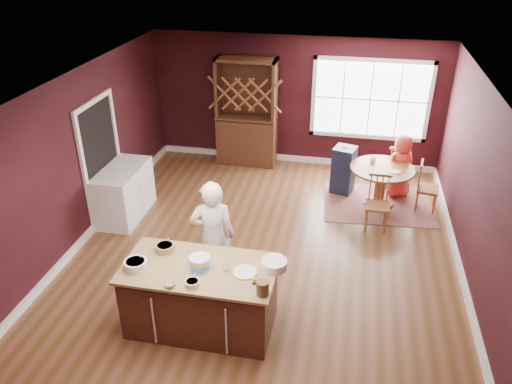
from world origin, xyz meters
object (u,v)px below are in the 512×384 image
(kitchen_island, at_px, (201,298))
(washer, at_px, (116,201))
(baker, at_px, (213,237))
(chair_south, at_px, (378,203))
(chair_east, at_px, (428,187))
(high_chair, at_px, (343,169))
(dining_table, at_px, (381,178))
(layer_cake, at_px, (200,262))
(toddler, at_px, (342,154))
(hutch, at_px, (247,113))
(chair_north, at_px, (395,165))
(seated_woman, at_px, (401,166))
(dryer, at_px, (132,184))

(kitchen_island, bearing_deg, washer, 135.72)
(baker, bearing_deg, chair_south, -152.57)
(chair_east, relative_size, high_chair, 0.97)
(baker, relative_size, washer, 1.86)
(dining_table, distance_m, layer_cake, 4.36)
(kitchen_island, distance_m, toddler, 4.34)
(kitchen_island, xyz_separation_m, dining_table, (2.30, 3.69, 0.10))
(kitchen_island, height_order, hutch, hutch)
(kitchen_island, xyz_separation_m, chair_north, (2.59, 4.50, 0.02))
(seated_woman, xyz_separation_m, hutch, (-3.15, 0.90, 0.52))
(hutch, xyz_separation_m, dryer, (-1.64, -2.30, -0.68))
(high_chair, relative_size, washer, 1.05)
(chair_north, relative_size, toddler, 3.54)
(kitchen_island, bearing_deg, chair_south, 51.76)
(baker, distance_m, high_chair, 3.69)
(layer_cake, relative_size, toddler, 1.36)
(dining_table, relative_size, hutch, 0.51)
(chair_east, xyz_separation_m, chair_south, (-0.90, -0.82, 0.02))
(washer, bearing_deg, seated_woman, 23.10)
(chair_south, xyz_separation_m, chair_north, (0.36, 1.67, -0.02))
(chair_east, bearing_deg, chair_north, 41.00)
(chair_south, height_order, high_chair, chair_south)
(seated_woman, bearing_deg, high_chair, -28.76)
(layer_cake, xyz_separation_m, hutch, (-0.50, 5.01, 0.14))
(chair_south, relative_size, toddler, 3.73)
(dining_table, distance_m, chair_north, 0.86)
(toddler, xyz_separation_m, dryer, (-3.68, -1.32, -0.35))
(baker, xyz_separation_m, dryer, (-2.09, 1.95, -0.40))
(chair_south, bearing_deg, dryer, -178.06)
(dryer, bearing_deg, chair_north, 20.59)
(toddler, bearing_deg, seated_woman, 4.39)
(chair_north, bearing_deg, washer, 18.22)
(dining_table, xyz_separation_m, baker, (-2.34, -2.92, 0.32))
(kitchen_island, bearing_deg, dining_table, 58.13)
(baker, bearing_deg, layer_cake, 79.42)
(baker, height_order, toddler, baker)
(baker, height_order, chair_north, baker)
(chair_north, xyz_separation_m, high_chair, (-0.98, -0.44, 0.02))
(layer_cake, height_order, toddler, layer_cake)
(layer_cake, distance_m, chair_south, 3.62)
(baker, distance_m, chair_north, 4.58)
(kitchen_island, xyz_separation_m, toddler, (1.55, 4.04, 0.37))
(chair_north, relative_size, seated_woman, 0.75)
(kitchen_island, xyz_separation_m, hutch, (-0.49, 5.02, 0.70))
(layer_cake, bearing_deg, chair_north, 60.10)
(chair_south, height_order, chair_north, chair_south)
(kitchen_island, bearing_deg, layer_cake, 62.54)
(baker, bearing_deg, hutch, -98.64)
(hutch, relative_size, dryer, 2.50)
(chair_south, distance_m, chair_north, 1.71)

